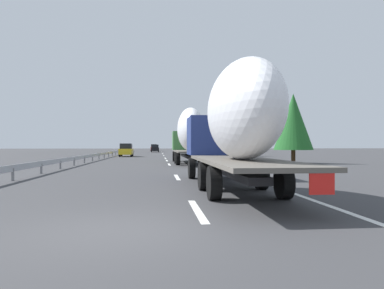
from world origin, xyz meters
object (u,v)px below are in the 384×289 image
at_px(car_black_suv, 155,148).
at_px(car_red_compact, 154,148).
at_px(truck_lead, 189,134).
at_px(road_sign, 201,142).
at_px(car_yellow_coupe, 126,150).
at_px(truck_trailing, 234,123).

distance_m(car_black_suv, car_red_compact, 14.47).
distance_m(truck_lead, road_sign, 16.14).
bearing_deg(car_black_suv, car_red_compact, 1.45).
bearing_deg(car_red_compact, car_black_suv, -178.55).
height_order(car_red_compact, car_yellow_coupe, car_red_compact).
relative_size(car_red_compact, car_yellow_coupe, 0.99).
height_order(truck_lead, road_sign, truck_lead).
height_order(truck_lead, car_red_compact, truck_lead).
xyz_separation_m(truck_lead, car_red_compact, (67.89, 3.75, -1.74)).
relative_size(truck_lead, car_red_compact, 2.95).
distance_m(truck_trailing, road_sign, 34.61).
bearing_deg(truck_lead, road_sign, -11.08).
xyz_separation_m(car_black_suv, car_red_compact, (14.47, 0.37, 0.04)).
distance_m(truck_lead, truck_trailing, 18.64).
bearing_deg(car_yellow_coupe, car_black_suv, -7.00).
xyz_separation_m(truck_trailing, car_black_suv, (72.06, 3.38, -1.57)).
distance_m(car_red_compact, road_sign, 52.52).
distance_m(car_black_suv, car_yellow_coupe, 32.81).
distance_m(truck_trailing, car_yellow_coupe, 40.21).
relative_size(car_black_suv, car_red_compact, 1.10).
xyz_separation_m(car_red_compact, car_yellow_coupe, (-47.03, 3.63, -0.00)).
relative_size(truck_lead, truck_trailing, 0.96).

